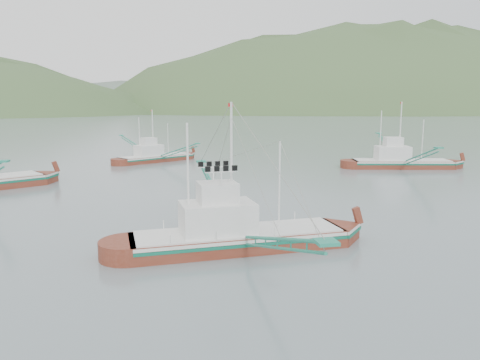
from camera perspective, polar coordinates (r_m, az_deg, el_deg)
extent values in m
plane|color=slate|center=(35.34, 1.82, -6.73)|extent=(1200.00, 1200.00, 0.00)
cube|color=maroon|center=(32.21, -0.18, -8.00)|extent=(14.81, 5.11, 1.94)
cube|color=silver|center=(31.98, -0.18, -6.59)|extent=(14.53, 5.17, 0.21)
cube|color=#0E634A|center=(32.04, -0.18, -7.01)|extent=(14.53, 5.18, 0.21)
cube|color=silver|center=(31.92, -0.18, -6.26)|extent=(14.07, 4.86, 0.12)
cube|color=silver|center=(31.31, -2.75, -4.66)|extent=(5.09, 3.51, 2.13)
cube|color=silver|center=(30.93, -2.78, -1.52)|extent=(2.69, 2.34, 1.36)
cylinder|color=white|center=(30.90, -1.05, 1.39)|extent=(0.16, 0.16, 8.72)
cylinder|color=white|center=(30.40, -6.35, -0.05)|extent=(0.14, 0.14, 7.41)
cylinder|color=white|center=(32.12, 4.82, -0.69)|extent=(0.12, 0.12, 6.10)
cube|color=maroon|center=(74.32, 19.08, 1.55)|extent=(14.97, 6.69, 1.93)
cube|color=silver|center=(74.22, 19.12, 2.17)|extent=(14.70, 6.71, 0.21)
cube|color=#0E634A|center=(74.25, 19.11, 1.99)|extent=(14.70, 6.73, 0.21)
cube|color=silver|center=(74.19, 19.13, 2.32)|extent=(14.22, 6.36, 0.12)
cube|color=silver|center=(73.64, 18.10, 3.12)|extent=(5.35, 4.00, 2.12)
cube|color=silver|center=(73.48, 18.17, 4.47)|extent=(2.89, 2.59, 1.35)
cylinder|color=white|center=(73.66, 18.95, 5.64)|extent=(0.15, 0.15, 8.69)
cylinder|color=white|center=(72.86, 16.75, 5.20)|extent=(0.14, 0.14, 7.39)
cylinder|color=white|center=(74.86, 21.37, 4.56)|extent=(0.12, 0.12, 6.09)
cube|color=maroon|center=(78.97, -10.23, 2.35)|extent=(12.45, 9.50, 1.68)
cube|color=silver|center=(78.88, -10.24, 2.86)|extent=(12.27, 9.42, 0.18)
cube|color=#0E634A|center=(78.91, -10.24, 2.71)|extent=(12.28, 9.44, 0.18)
cube|color=silver|center=(78.86, -10.25, 2.99)|extent=(11.83, 9.03, 0.10)
cube|color=silver|center=(78.11, -11.04, 3.55)|extent=(4.98, 4.50, 1.84)
cube|color=silver|center=(77.97, -11.08, 4.65)|extent=(2.83, 2.72, 1.17)
cylinder|color=white|center=(78.31, -10.59, 5.67)|extent=(0.13, 0.13, 7.55)
cylinder|color=white|center=(77.04, -12.16, 5.14)|extent=(0.12, 0.12, 6.41)
cylinder|color=white|center=(79.98, -8.78, 4.99)|extent=(0.10, 0.10, 5.28)
ellipsoid|color=#3D5B2F|center=(525.14, 17.57, 8.09)|extent=(684.00, 432.00, 306.00)
ellipsoid|color=slate|center=(594.36, -7.19, 8.58)|extent=(960.00, 400.00, 240.00)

